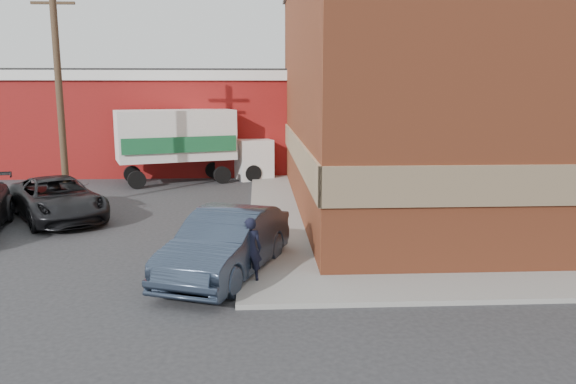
# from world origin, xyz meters

# --- Properties ---
(ground) EXTENTS (90.00, 90.00, 0.00)m
(ground) POSITION_xyz_m (0.00, 0.00, 0.00)
(ground) COLOR #28282B
(ground) RESTS_ON ground
(brick_building) EXTENTS (14.25, 18.25, 9.36)m
(brick_building) POSITION_xyz_m (8.50, 9.00, 4.68)
(brick_building) COLOR brown
(brick_building) RESTS_ON ground
(sidewalk_west) EXTENTS (1.80, 18.00, 0.12)m
(sidewalk_west) POSITION_xyz_m (0.60, 9.00, 0.06)
(sidewalk_west) COLOR gray
(sidewalk_west) RESTS_ON ground
(warehouse) EXTENTS (16.30, 8.30, 5.60)m
(warehouse) POSITION_xyz_m (-6.00, 20.00, 2.81)
(warehouse) COLOR maroon
(warehouse) RESTS_ON ground
(utility_pole) EXTENTS (2.00, 0.26, 9.00)m
(utility_pole) POSITION_xyz_m (-7.50, 9.00, 4.75)
(utility_pole) COLOR #4E3A27
(utility_pole) RESTS_ON ground
(man) EXTENTS (0.57, 0.38, 1.53)m
(man) POSITION_xyz_m (-0.20, -0.25, 0.88)
(man) COLOR black
(man) RESTS_ON sidewalk_south
(sedan) EXTENTS (3.36, 5.28, 1.64)m
(sedan) POSITION_xyz_m (-0.80, 0.50, 0.82)
(sedan) COLOR #2B3749
(sedan) RESTS_ON ground
(suv_a) EXTENTS (4.97, 5.87, 1.49)m
(suv_a) POSITION_xyz_m (-7.13, 6.93, 0.75)
(suv_a) COLOR black
(suv_a) RESTS_ON ground
(box_truck) EXTENTS (7.55, 4.32, 3.58)m
(box_truck) POSITION_xyz_m (-3.34, 14.80, 2.06)
(box_truck) COLOR white
(box_truck) RESTS_ON ground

